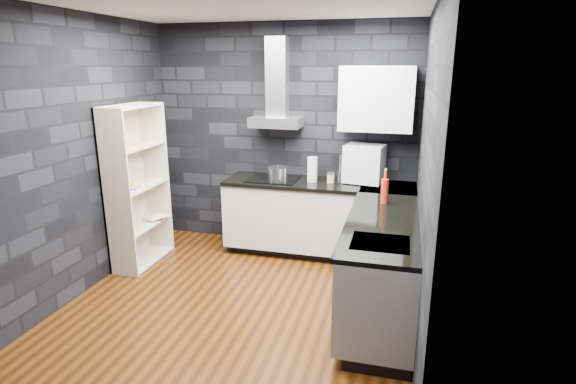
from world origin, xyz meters
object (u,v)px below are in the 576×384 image
at_px(utensil_crock, 341,177).
at_px(red_bottle, 384,191).
at_px(glass_vase, 312,169).
at_px(bookshelf, 138,187).
at_px(pot, 278,174).
at_px(fruit_bowl, 132,186).
at_px(appliance_garage, 364,163).
at_px(storage_jar, 331,178).

distance_m(utensil_crock, red_bottle, 0.91).
relative_size(glass_vase, bookshelf, 0.16).
distance_m(pot, bookshelf, 1.58).
bearing_deg(bookshelf, fruit_bowl, -108.76).
bearing_deg(bookshelf, appliance_garage, -0.07).
bearing_deg(appliance_garage, bookshelf, -151.54).
distance_m(red_bottle, bookshelf, 2.70).
distance_m(storage_jar, red_bottle, 0.93).
relative_size(utensil_crock, appliance_garage, 0.28).
distance_m(appliance_garage, fruit_bowl, 2.60).
relative_size(red_bottle, fruit_bowl, 1.08).
xyz_separation_m(red_bottle, bookshelf, (-2.69, -0.05, -0.12)).
relative_size(pot, storage_jar, 2.30).
xyz_separation_m(utensil_crock, red_bottle, (0.53, -0.74, 0.06)).
xyz_separation_m(storage_jar, appliance_garage, (0.37, 0.10, 0.17)).
bearing_deg(red_bottle, utensil_crock, 125.69).
relative_size(appliance_garage, red_bottle, 1.75).
height_order(utensil_crock, red_bottle, red_bottle).
relative_size(glass_vase, fruit_bowl, 1.28).
bearing_deg(fruit_bowl, storage_jar, 21.98).
relative_size(pot, red_bottle, 0.95).
xyz_separation_m(pot, fruit_bowl, (-1.44, -0.75, -0.04)).
xyz_separation_m(red_bottle, fruit_bowl, (-2.69, -0.16, -0.09)).
bearing_deg(storage_jar, glass_vase, -178.52).
xyz_separation_m(utensil_crock, bookshelf, (-2.16, -0.79, -0.06)).
xyz_separation_m(glass_vase, bookshelf, (-1.84, -0.72, -0.14)).
height_order(utensil_crock, fruit_bowl, utensil_crock).
relative_size(pot, bookshelf, 0.13).
xyz_separation_m(pot, utensil_crock, (0.72, 0.15, -0.02)).
distance_m(pot, appliance_garage, 1.01).
relative_size(pot, fruit_bowl, 1.03).
relative_size(storage_jar, utensil_crock, 0.84).
distance_m(glass_vase, utensil_crock, 0.34).
bearing_deg(storage_jar, bookshelf, -160.64).
bearing_deg(glass_vase, pot, -169.24).
distance_m(red_bottle, fruit_bowl, 2.70).
distance_m(storage_jar, utensil_crock, 0.13).
bearing_deg(storage_jar, pot, -172.48).
bearing_deg(glass_vase, utensil_crock, 13.16).
height_order(red_bottle, fruit_bowl, red_bottle).
bearing_deg(glass_vase, appliance_garage, 10.02).
bearing_deg(red_bottle, appliance_garage, 109.36).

